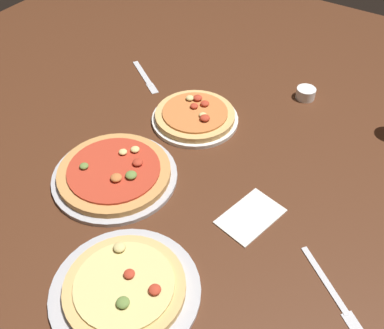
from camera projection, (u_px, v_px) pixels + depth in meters
ground_plane at (192, 174)px, 1.22m from camera, size 2.40×2.40×0.03m
pizza_plate_near at (125, 289)px, 0.93m from camera, size 0.32×0.32×0.05m
pizza_plate_far at (195, 116)px, 1.35m from camera, size 0.26×0.26×0.05m
pizza_plate_side at (115, 174)px, 1.17m from camera, size 0.33×0.33×0.05m
ramekin_sauce at (306, 93)px, 1.43m from camera, size 0.06×0.06×0.04m
napkin_folded at (251, 216)px, 1.09m from camera, size 0.14×0.18×0.01m
fork_left at (331, 289)px, 0.95m from camera, size 0.18×0.14×0.01m
knife_right at (145, 77)px, 1.53m from camera, size 0.19×0.13×0.01m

